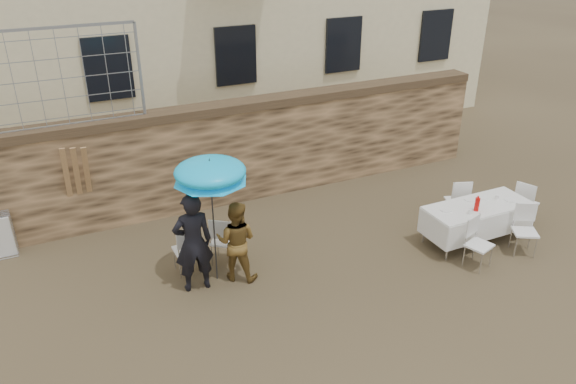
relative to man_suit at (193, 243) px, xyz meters
name	(u,v)px	position (x,y,z in m)	size (l,w,h in m)	color
ground	(326,338)	(1.39, -2.07, -0.90)	(80.00, 80.00, 0.00)	brown
stone_wall	(216,156)	(1.39, 2.93, 0.20)	(13.00, 0.50, 2.20)	brown
chain_link_fence	(50,80)	(-1.61, 2.93, 2.20)	(3.20, 0.06, 1.80)	gray
man_suit	(193,243)	(0.00, 0.00, 0.00)	(0.65, 0.43, 1.79)	black
woman_dress	(236,241)	(0.75, 0.00, -0.16)	(0.72, 0.56, 1.47)	olive
umbrella	(210,175)	(0.40, 0.10, 1.11)	(1.22, 1.22, 2.12)	#3F3F44
couple_chair_left	(186,248)	(0.00, 0.55, -0.42)	(0.48, 0.48, 0.96)	white
couple_chair_right	(224,239)	(0.70, 0.55, -0.42)	(0.48, 0.48, 0.96)	white
banquet_table	(478,207)	(5.39, -0.78, -0.17)	(2.10, 0.85, 0.78)	white
soda_bottle	(477,204)	(5.19, -0.93, 0.01)	(0.09, 0.09, 0.26)	red
table_chair_front_left	(479,244)	(4.79, -1.53, -0.42)	(0.48, 0.48, 0.96)	white
table_chair_front_right	(525,231)	(5.89, -1.53, -0.42)	(0.48, 0.48, 0.96)	white
table_chair_back	(457,200)	(5.59, 0.02, -0.42)	(0.48, 0.48, 0.96)	white
table_chair_side	(526,202)	(6.79, -0.68, -0.42)	(0.48, 0.48, 0.96)	white
chair_stack_right	(1,232)	(-2.95, 2.59, -0.44)	(0.46, 0.40, 0.92)	white
wood_planks	(86,188)	(-1.35, 2.66, 0.10)	(0.70, 0.20, 2.00)	#A37749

